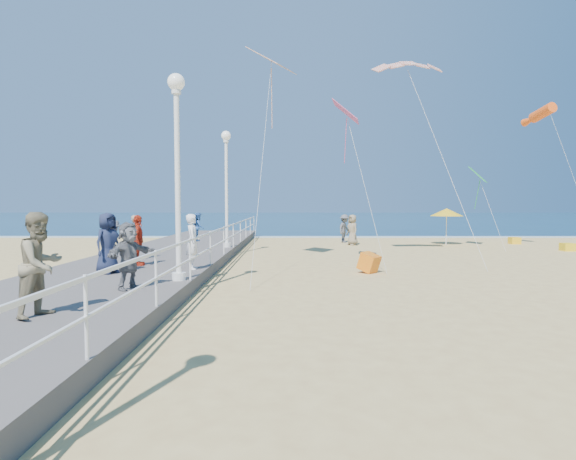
{
  "coord_description": "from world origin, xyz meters",
  "views": [
    {
      "loc": [
        -2.45,
        -11.63,
        2.39
      ],
      "look_at": [
        -2.5,
        2.0,
        1.6
      ],
      "focal_mm": 28.0,
      "sensor_mm": 36.0,
      "label": 1
    }
  ],
  "objects_px": {
    "woman_holding_toddler": "(193,242)",
    "spectator_5": "(129,256)",
    "beach_chair_left": "(515,241)",
    "toddler_held": "(199,227)",
    "beach_chair_right": "(567,247)",
    "lamp_post_far": "(226,176)",
    "spectator_2": "(113,244)",
    "spectator_6": "(137,237)",
    "beach_umbrella": "(447,212)",
    "spectator_3": "(138,240)",
    "lamp_post_mid": "(177,155)",
    "spectator_1": "(41,264)",
    "beach_walker_a": "(345,228)",
    "spectator_4": "(108,243)",
    "box_kite": "(369,264)",
    "beach_walker_c": "(352,230)"
  },
  "relations": [
    {
      "from": "woman_holding_toddler",
      "to": "spectator_5",
      "type": "distance_m",
      "value": 3.3
    },
    {
      "from": "beach_chair_left",
      "to": "toddler_held",
      "type": "bearing_deg",
      "value": -141.26
    },
    {
      "from": "woman_holding_toddler",
      "to": "beach_chair_right",
      "type": "bearing_deg",
      "value": -71.01
    },
    {
      "from": "lamp_post_far",
      "to": "spectator_2",
      "type": "relative_size",
      "value": 3.49
    },
    {
      "from": "woman_holding_toddler",
      "to": "spectator_5",
      "type": "relative_size",
      "value": 1.07
    },
    {
      "from": "spectator_6",
      "to": "beach_umbrella",
      "type": "distance_m",
      "value": 17.85
    },
    {
      "from": "spectator_2",
      "to": "spectator_3",
      "type": "distance_m",
      "value": 0.95
    },
    {
      "from": "lamp_post_mid",
      "to": "beach_chair_left",
      "type": "xyz_separation_m",
      "value": [
        16.38,
        15.17,
        -3.46
      ]
    },
    {
      "from": "toddler_held",
      "to": "spectator_1",
      "type": "xyz_separation_m",
      "value": [
        -1.6,
        -5.89,
        -0.36
      ]
    },
    {
      "from": "spectator_2",
      "to": "beach_walker_a",
      "type": "xyz_separation_m",
      "value": [
        8.81,
        14.11,
        -0.29
      ]
    },
    {
      "from": "lamp_post_far",
      "to": "spectator_6",
      "type": "distance_m",
      "value": 5.83
    },
    {
      "from": "beach_walker_a",
      "to": "beach_chair_left",
      "type": "bearing_deg",
      "value": -60.83
    },
    {
      "from": "beach_chair_right",
      "to": "spectator_4",
      "type": "bearing_deg",
      "value": -152.6
    },
    {
      "from": "spectator_3",
      "to": "spectator_2",
      "type": "bearing_deg",
      "value": 133.62
    },
    {
      "from": "spectator_6",
      "to": "box_kite",
      "type": "height_order",
      "value": "spectator_6"
    },
    {
      "from": "toddler_held",
      "to": "spectator_4",
      "type": "xyz_separation_m",
      "value": [
        -2.41,
        -0.97,
        -0.41
      ]
    },
    {
      "from": "lamp_post_far",
      "to": "spectator_6",
      "type": "xyz_separation_m",
      "value": [
        -2.6,
        -4.61,
        -2.46
      ]
    },
    {
      "from": "lamp_post_far",
      "to": "beach_chair_right",
      "type": "distance_m",
      "value": 17.55
    },
    {
      "from": "woman_holding_toddler",
      "to": "spectator_2",
      "type": "bearing_deg",
      "value": 80.18
    },
    {
      "from": "lamp_post_far",
      "to": "beach_walker_a",
      "type": "xyz_separation_m",
      "value": [
        6.3,
        7.09,
        -2.79
      ]
    },
    {
      "from": "spectator_3",
      "to": "spectator_4",
      "type": "bearing_deg",
      "value": 154.89
    },
    {
      "from": "spectator_4",
      "to": "box_kite",
      "type": "height_order",
      "value": "spectator_4"
    },
    {
      "from": "spectator_1",
      "to": "spectator_4",
      "type": "height_order",
      "value": "spectator_1"
    },
    {
      "from": "lamp_post_mid",
      "to": "spectator_6",
      "type": "distance_m",
      "value": 5.67
    },
    {
      "from": "beach_umbrella",
      "to": "lamp_post_mid",
      "type": "bearing_deg",
      "value": -129.66
    },
    {
      "from": "lamp_post_mid",
      "to": "spectator_6",
      "type": "relative_size",
      "value": 3.33
    },
    {
      "from": "spectator_4",
      "to": "box_kite",
      "type": "xyz_separation_m",
      "value": [
        7.96,
        2.69,
        -0.97
      ]
    },
    {
      "from": "spectator_4",
      "to": "box_kite",
      "type": "distance_m",
      "value": 8.46
    },
    {
      "from": "woman_holding_toddler",
      "to": "box_kite",
      "type": "xyz_separation_m",
      "value": [
        5.71,
        1.86,
        -0.94
      ]
    },
    {
      "from": "toddler_held",
      "to": "box_kite",
      "type": "distance_m",
      "value": 5.98
    },
    {
      "from": "lamp_post_far",
      "to": "spectator_5",
      "type": "distance_m",
      "value": 10.57
    },
    {
      "from": "spectator_5",
      "to": "lamp_post_mid",
      "type": "bearing_deg",
      "value": -10.48
    },
    {
      "from": "toddler_held",
      "to": "beach_walker_a",
      "type": "distance_m",
      "value": 15.32
    },
    {
      "from": "spectator_6",
      "to": "beach_chair_left",
      "type": "xyz_separation_m",
      "value": [
        18.97,
        10.77,
        -1.0
      ]
    },
    {
      "from": "lamp_post_far",
      "to": "spectator_5",
      "type": "height_order",
      "value": "lamp_post_far"
    },
    {
      "from": "spectator_2",
      "to": "beach_walker_c",
      "type": "xyz_separation_m",
      "value": [
        9.06,
        12.41,
        -0.27
      ]
    },
    {
      "from": "beach_chair_left",
      "to": "beach_walker_c",
      "type": "bearing_deg",
      "value": -175.48
    },
    {
      "from": "spectator_3",
      "to": "beach_chair_left",
      "type": "bearing_deg",
      "value": -70.81
    },
    {
      "from": "toddler_held",
      "to": "spectator_1",
      "type": "height_order",
      "value": "spectator_1"
    },
    {
      "from": "box_kite",
      "to": "beach_chair_right",
      "type": "height_order",
      "value": "box_kite"
    },
    {
      "from": "woman_holding_toddler",
      "to": "spectator_4",
      "type": "distance_m",
      "value": 2.4
    },
    {
      "from": "lamp_post_mid",
      "to": "beach_chair_left",
      "type": "bearing_deg",
      "value": 42.81
    },
    {
      "from": "spectator_2",
      "to": "box_kite",
      "type": "distance_m",
      "value": 8.41
    },
    {
      "from": "spectator_3",
      "to": "spectator_6",
      "type": "relative_size",
      "value": 1.03
    },
    {
      "from": "spectator_2",
      "to": "spectator_5",
      "type": "bearing_deg",
      "value": -161.91
    },
    {
      "from": "lamp_post_far",
      "to": "spectator_1",
      "type": "bearing_deg",
      "value": -96.68
    },
    {
      "from": "spectator_1",
      "to": "lamp_post_mid",
      "type": "bearing_deg",
      "value": -7.26
    },
    {
      "from": "spectator_2",
      "to": "spectator_6",
      "type": "bearing_deg",
      "value": -6.84
    },
    {
      "from": "spectator_3",
      "to": "box_kite",
      "type": "xyz_separation_m",
      "value": [
        7.66,
        1.03,
        -0.92
      ]
    },
    {
      "from": "beach_chair_left",
      "to": "lamp_post_mid",
      "type": "bearing_deg",
      "value": -137.19
    }
  ]
}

